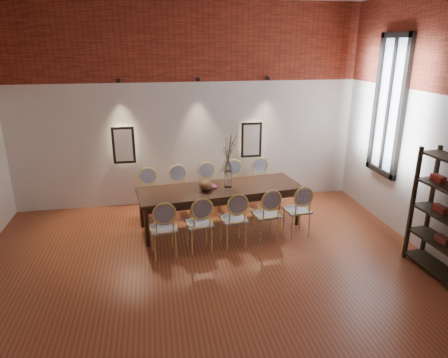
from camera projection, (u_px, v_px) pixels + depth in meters
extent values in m
cube|color=brown|center=(217.00, 297.00, 5.34)|extent=(7.00, 7.00, 0.02)
cube|color=silver|center=(188.00, 107.00, 8.00)|extent=(7.00, 0.10, 4.00)
cube|color=maroon|center=(186.00, 41.00, 7.53)|extent=(7.00, 0.02, 1.50)
cube|color=maroon|center=(421.00, 26.00, 1.05)|extent=(7.00, 0.02, 1.50)
cube|color=#FFEAC6|center=(124.00, 145.00, 7.91)|extent=(0.36, 0.06, 0.66)
cube|color=#FFEAC6|center=(251.00, 140.00, 8.35)|extent=(0.36, 0.06, 0.66)
cylinder|color=black|center=(118.00, 81.00, 7.48)|extent=(0.08, 0.10, 0.08)
cylinder|color=black|center=(198.00, 79.00, 7.74)|extent=(0.08, 0.10, 0.08)
cylinder|color=black|center=(267.00, 78.00, 7.97)|extent=(0.08, 0.10, 0.08)
cube|color=silver|center=(390.00, 106.00, 7.09)|extent=(0.02, 0.78, 2.38)
cube|color=black|center=(389.00, 106.00, 7.09)|extent=(0.08, 0.90, 2.50)
cube|color=black|center=(389.00, 106.00, 7.09)|extent=(0.06, 0.06, 2.40)
cube|color=black|center=(220.00, 207.00, 7.29)|extent=(3.02, 1.31, 0.75)
cylinder|color=silver|center=(228.00, 179.00, 7.17)|extent=(0.14, 0.14, 0.30)
ellipsoid|color=brown|center=(206.00, 186.00, 7.02)|extent=(0.24, 0.24, 0.18)
cube|color=#882959|center=(209.00, 187.00, 7.17)|extent=(0.28, 0.21, 0.03)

